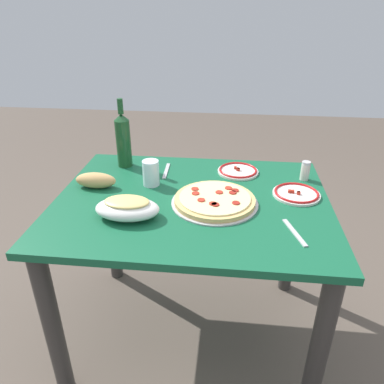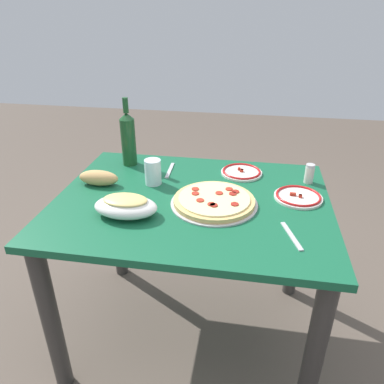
% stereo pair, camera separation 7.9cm
% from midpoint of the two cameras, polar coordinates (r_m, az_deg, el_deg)
% --- Properties ---
extents(ground_plane, '(8.00, 8.00, 0.00)m').
position_cam_midpoint_polar(ground_plane, '(1.98, -1.22, -20.53)').
color(ground_plane, brown).
rests_on(ground_plane, ground).
extents(dining_table, '(1.11, 0.86, 0.75)m').
position_cam_midpoint_polar(dining_table, '(1.58, -1.44, -5.49)').
color(dining_table, '#145938').
rests_on(dining_table, ground).
extents(pepperoni_pizza, '(0.35, 0.35, 0.03)m').
position_cam_midpoint_polar(pepperoni_pizza, '(1.46, 1.99, -1.31)').
color(pepperoni_pizza, '#B7B7BC').
rests_on(pepperoni_pizza, dining_table).
extents(baked_pasta_dish, '(0.24, 0.15, 0.08)m').
position_cam_midpoint_polar(baked_pasta_dish, '(1.39, -11.56, -2.36)').
color(baked_pasta_dish, white).
rests_on(baked_pasta_dish, dining_table).
extents(wine_bottle, '(0.07, 0.07, 0.33)m').
position_cam_midpoint_polar(wine_bottle, '(1.80, -11.82, 7.94)').
color(wine_bottle, '#194723').
rests_on(wine_bottle, dining_table).
extents(water_glass, '(0.07, 0.07, 0.11)m').
position_cam_midpoint_polar(water_glass, '(1.61, -7.76, 2.91)').
color(water_glass, silver).
rests_on(water_glass, dining_table).
extents(side_plate_near, '(0.19, 0.19, 0.02)m').
position_cam_midpoint_polar(side_plate_near, '(1.74, 5.82, 3.26)').
color(side_plate_near, white).
rests_on(side_plate_near, dining_table).
extents(side_plate_far, '(0.19, 0.19, 0.02)m').
position_cam_midpoint_polar(side_plate_far, '(1.58, 14.43, -0.25)').
color(side_plate_far, white).
rests_on(side_plate_far, dining_table).
extents(bread_loaf, '(0.18, 0.07, 0.07)m').
position_cam_midpoint_polar(bread_loaf, '(1.65, -15.96, 1.74)').
color(bread_loaf, tan).
rests_on(bread_loaf, dining_table).
extents(spice_shaker, '(0.04, 0.04, 0.09)m').
position_cam_midpoint_polar(spice_shaker, '(1.71, 15.81, 3.14)').
color(spice_shaker, silver).
rests_on(spice_shaker, dining_table).
extents(fork_left, '(0.07, 0.17, 0.00)m').
position_cam_midpoint_polar(fork_left, '(1.33, 13.90, -6.10)').
color(fork_left, '#B7B7BC').
rests_on(fork_left, dining_table).
extents(fork_right, '(0.02, 0.17, 0.00)m').
position_cam_midpoint_polar(fork_right, '(1.75, -5.27, 3.24)').
color(fork_right, '#B7B7BC').
rests_on(fork_right, dining_table).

